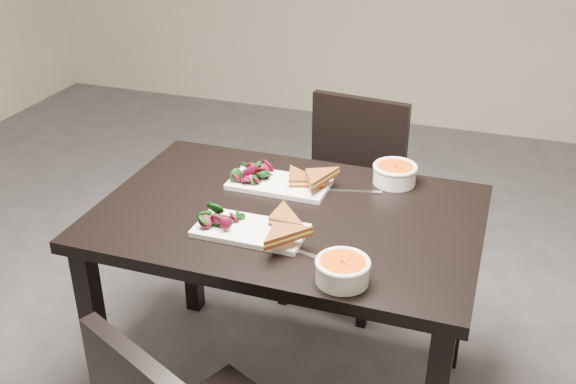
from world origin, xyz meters
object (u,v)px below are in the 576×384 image
at_px(plate_far, 279,184).
at_px(soup_bowl_far, 395,173).
at_px(chair_far, 348,188).
at_px(soup_bowl_near, 343,269).
at_px(plate_near, 251,230).
at_px(table, 288,238).

height_order(plate_far, soup_bowl_far, soup_bowl_far).
height_order(chair_far, soup_bowl_near, chair_far).
bearing_deg(plate_far, chair_far, 79.73).
bearing_deg(chair_far, plate_far, -93.87).
xyz_separation_m(chair_far, plate_near, (-0.08, -0.89, 0.27)).
bearing_deg(soup_bowl_far, plate_far, -157.05).
height_order(chair_far, plate_far, chair_far).
height_order(plate_near, soup_bowl_far, soup_bowl_far).
height_order(plate_near, plate_far, same).
bearing_deg(soup_bowl_far, plate_near, -125.99).
distance_m(table, soup_bowl_far, 0.44).
relative_size(chair_far, soup_bowl_near, 5.75).
xyz_separation_m(soup_bowl_near, soup_bowl_far, (0.02, 0.62, 0.00)).
distance_m(chair_far, plate_near, 0.93).
distance_m(table, soup_bowl_near, 0.43).
bearing_deg(soup_bowl_near, soup_bowl_far, 88.31).
bearing_deg(plate_near, table, 68.35).
height_order(chair_far, plate_near, chair_far).
bearing_deg(plate_near, soup_bowl_far, 54.01).
bearing_deg(chair_far, soup_bowl_far, -51.70).
bearing_deg(table, chair_far, 88.60).
distance_m(soup_bowl_near, soup_bowl_far, 0.62).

